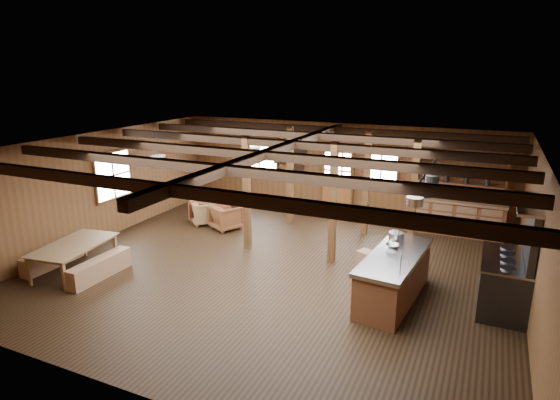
% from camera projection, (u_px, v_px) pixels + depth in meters
% --- Properties ---
extents(room, '(10.04, 9.04, 2.84)m').
position_uv_depth(room, '(274.00, 210.00, 10.02)').
color(room, black).
rests_on(room, ground).
extents(ceiling_joists, '(9.80, 8.82, 0.18)m').
position_uv_depth(ceiling_joists, '(277.00, 150.00, 9.82)').
color(ceiling_joists, black).
rests_on(ceiling_joists, ceiling).
extents(timber_posts, '(3.95, 2.35, 2.80)m').
position_uv_depth(timber_posts, '(328.00, 191.00, 11.63)').
color(timber_posts, '#4C2E15').
rests_on(timber_posts, floor).
extents(back_door, '(1.02, 0.08, 2.15)m').
position_uv_depth(back_door, '(337.00, 187.00, 14.06)').
color(back_door, brown).
rests_on(back_door, floor).
extents(window_back_left, '(1.32, 0.06, 1.32)m').
position_uv_depth(window_back_left, '(260.00, 157.00, 14.91)').
color(window_back_left, white).
rests_on(window_back_left, wall_back).
extents(window_back_right, '(1.02, 0.06, 1.32)m').
position_uv_depth(window_back_right, '(381.00, 168.00, 13.35)').
color(window_back_right, white).
rests_on(window_back_right, wall_back).
extents(window_left, '(0.14, 1.24, 1.32)m').
position_uv_depth(window_left, '(113.00, 175.00, 12.38)').
color(window_left, white).
rests_on(window_left, wall_back).
extents(notice_boards, '(1.08, 0.03, 0.90)m').
position_uv_depth(notice_boards, '(291.00, 159.00, 14.45)').
color(notice_boards, silver).
rests_on(notice_boards, wall_back).
extents(back_counter, '(2.55, 0.60, 2.45)m').
position_uv_depth(back_counter, '(455.00, 212.00, 12.56)').
color(back_counter, brown).
rests_on(back_counter, floor).
extents(pendant_lamps, '(1.86, 2.36, 0.66)m').
position_uv_depth(pendant_lamps, '(209.00, 156.00, 11.56)').
color(pendant_lamps, '#313134').
rests_on(pendant_lamps, ceiling).
extents(pot_rack, '(0.38, 3.00, 0.44)m').
position_uv_depth(pot_rack, '(429.00, 184.00, 8.63)').
color(pot_rack, '#313134').
rests_on(pot_rack, ceiling).
extents(kitchen_island, '(1.11, 2.57, 1.20)m').
position_uv_depth(kitchen_island, '(394.00, 277.00, 8.97)').
color(kitchen_island, brown).
rests_on(kitchen_island, floor).
extents(step_stool, '(0.54, 0.47, 0.40)m').
position_uv_depth(step_stool, '(367.00, 260.00, 10.46)').
color(step_stool, '#8A5D3F').
rests_on(step_stool, floor).
extents(commercial_range, '(0.87, 1.69, 2.09)m').
position_uv_depth(commercial_range, '(508.00, 275.00, 8.59)').
color(commercial_range, '#313134').
rests_on(commercial_range, floor).
extents(dining_table, '(1.28, 1.99, 0.66)m').
position_uv_depth(dining_table, '(76.00, 258.00, 10.22)').
color(dining_table, olive).
rests_on(dining_table, floor).
extents(bench_wall, '(0.28, 1.51, 0.41)m').
position_uv_depth(bench_wall, '(53.00, 258.00, 10.55)').
color(bench_wall, '#8A5D3F').
rests_on(bench_wall, floor).
extents(bench_aisle, '(0.30, 1.58, 0.44)m').
position_uv_depth(bench_aisle, '(100.00, 268.00, 9.99)').
color(bench_aisle, '#8A5D3F').
rests_on(bench_aisle, floor).
extents(armchair_a, '(0.74, 0.76, 0.68)m').
position_uv_depth(armchair_a, '(206.00, 211.00, 13.62)').
color(armchair_a, brown).
rests_on(armchair_a, floor).
extents(armchair_b, '(1.01, 1.02, 0.69)m').
position_uv_depth(armchair_b, '(226.00, 217.00, 13.01)').
color(armchair_b, brown).
rests_on(armchair_b, floor).
extents(armchair_c, '(1.03, 1.03, 0.67)m').
position_uv_depth(armchair_c, '(205.00, 212.00, 13.47)').
color(armchair_c, '#9A7546').
rests_on(armchair_c, floor).
extents(counter_pot, '(0.31, 0.31, 0.19)m').
position_uv_depth(counter_pot, '(396.00, 237.00, 9.50)').
color(counter_pot, '#BABCC2').
rests_on(counter_pot, kitchen_island).
extents(bowl, '(0.29, 0.29, 0.06)m').
position_uv_depth(bowl, '(392.00, 246.00, 9.19)').
color(bowl, silver).
rests_on(bowl, kitchen_island).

